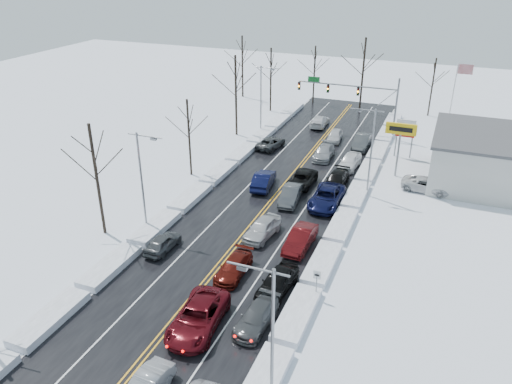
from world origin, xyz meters
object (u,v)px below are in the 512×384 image
at_px(flagpole, 454,96).
at_px(traffic_signal_mast, 357,94).
at_px(tires_plus_sign, 401,133).
at_px(oncoming_car_0, 263,187).

bearing_deg(flagpole, traffic_signal_mast, -170.27).
relative_size(tires_plus_sign, oncoming_car_0, 1.20).
height_order(traffic_signal_mast, oncoming_car_0, traffic_signal_mast).
xyz_separation_m(tires_plus_sign, flagpole, (4.67, 14.01, 0.93)).
relative_size(flagpole, oncoming_car_0, 2.00).
height_order(traffic_signal_mast, tires_plus_sign, traffic_signal_mast).
bearing_deg(flagpole, oncoming_car_0, -127.77).
distance_m(tires_plus_sign, flagpole, 14.79).
distance_m(tires_plus_sign, oncoming_car_0, 15.62).
distance_m(traffic_signal_mast, flagpole, 11.90).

